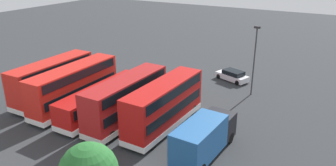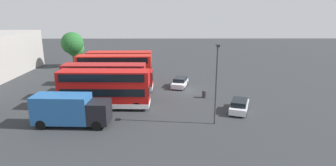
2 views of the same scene
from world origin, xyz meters
The scene contains 11 objects.
ground_plane centered at (0.00, 0.00, 0.00)m, with size 140.00×140.00×0.00m, color #2D3033.
bus_double_decker_near_end centered at (-7.25, 9.67, 2.45)m, with size 2.82×10.56×4.55m.
bus_double_decker_second centered at (-3.45, 10.43, 2.45)m, with size 2.76×10.61×4.55m.
bus_single_deck_third centered at (-0.18, 10.14, 1.62)m, with size 2.62×11.55×2.95m.
bus_double_decker_fourth centered at (3.48, 10.38, 2.45)m, with size 2.74×11.30×4.55m.
bus_double_decker_fifth centered at (7.05, 10.12, 2.45)m, with size 2.75×10.52×4.55m.
box_truck_blue centered at (-12.40, 12.06, 1.71)m, with size 2.86×7.61×3.20m.
car_hatchback_silver centered at (-8.50, -5.87, 0.70)m, with size 4.71×3.19×1.43m.
car_small_green centered at (1.91, 0.42, 0.70)m, with size 4.41×2.82×1.43m.
lamp_post_tall centered at (-12.06, -2.47, 4.77)m, with size 0.70×0.30×8.17m.
waste_bin_yellow centered at (-3.32, -2.56, 0.47)m, with size 0.60×0.60×0.95m, color #333338.
Camera 1 is at (-21.53, 33.88, 15.38)m, focal length 35.37 mm.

